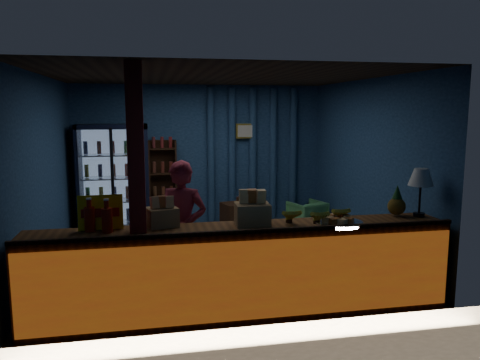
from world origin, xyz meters
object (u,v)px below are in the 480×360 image
Objects in this scene: pastry_tray at (339,221)px; table_lamp at (421,179)px; green_chair at (307,215)px; shopkeeper at (182,230)px.

pastry_tray is 0.93× the size of table_lamp.
green_chair is 1.05× the size of table_lamp.
pastry_tray is at bearing -170.78° from table_lamp.
table_lamp is (0.22, -3.17, 1.12)m from green_chair.
table_lamp is (1.03, 0.17, 0.40)m from pastry_tray.
shopkeeper is 2.74m from table_lamp.
table_lamp reaches higher than green_chair.
green_chair is (2.41, 2.66, -0.53)m from shopkeeper.
shopkeeper is at bearing 29.52° from green_chair.
green_chair is at bearing 70.61° from shopkeeper.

